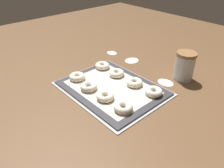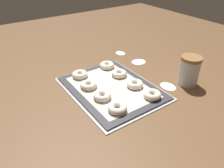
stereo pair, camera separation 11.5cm
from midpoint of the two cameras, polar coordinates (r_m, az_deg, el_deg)
The scene contains 15 objects.
ground_plane at distance 1.04m, azimuth 3.04°, elevation -1.43°, with size 2.80×2.80×0.00m, color brown.
baking_tray at distance 1.04m, azimuth 3.16°, elevation -1.10°, with size 0.48×0.38×0.01m.
baking_mat at distance 1.04m, azimuth 3.17°, elevation -0.85°, with size 0.46×0.36×0.00m.
bagel_front_far_left at distance 1.12m, azimuth -5.50°, elevation 2.39°, with size 0.08×0.08×0.03m.
bagel_front_mid_left at distance 1.03m, azimuth -3.00°, elevation -0.37°, with size 0.08×0.08×0.03m.
bagel_front_mid_right at distance 0.95m, azimuth 0.89°, elevation -3.20°, with size 0.08×0.08×0.03m.
bagel_front_far_right at distance 0.88m, azimuth 5.16°, elevation -6.39°, with size 0.08×0.08×0.03m.
bagel_back_far_left at distance 1.20m, azimuth 1.44°, elevation 4.84°, with size 0.08×0.08×0.03m.
bagel_back_mid_left at distance 1.12m, azimuth 4.82°, elevation 2.66°, with size 0.08×0.08×0.03m.
bagel_back_mid_right at distance 1.04m, azimuth 9.13°, elevation -0.12°, with size 0.08×0.08×0.03m.
bagel_back_far_right at distance 0.99m, azimuth 13.78°, elevation -2.83°, with size 0.08×0.08×0.03m.
flour_canister at distance 1.13m, azimuth 22.35°, elevation 3.17°, with size 0.10×0.10×0.14m.
flour_patch_near at distance 1.42m, azimuth 4.57°, elevation 8.04°, with size 0.07×0.05×0.00m.
flour_patch_far at distance 1.31m, azimuth 9.49°, elevation 5.71°, with size 0.07×0.09×0.00m.
flour_patch_side at distance 1.11m, azimuth 17.34°, elevation -0.63°, with size 0.08×0.07×0.00m.
Camera 2 is at (0.72, -0.49, 0.57)m, focal length 35.00 mm.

